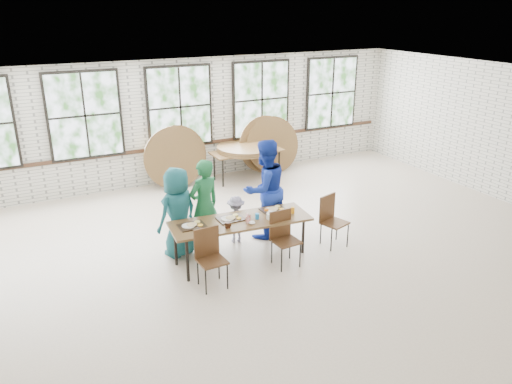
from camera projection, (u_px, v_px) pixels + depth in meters
room at (180, 109)px, 11.96m from camera, size 12.00×12.00×12.00m
dining_table at (241, 223)px, 8.51m from camera, size 2.46×1.02×0.74m
chair_near_left at (209, 253)px, 7.77m from camera, size 0.44×0.42×0.95m
chair_near_right at (283, 233)px, 8.41m from camera, size 0.44×0.43×0.95m
chair_spare at (331, 216)px, 9.10m from camera, size 0.52×0.51×0.95m
adult_teal at (178, 212)px, 8.63m from camera, size 0.92×0.77×1.61m
adult_green at (204, 205)px, 8.82m from camera, size 0.70×0.56×1.69m
toddler at (236, 219)px, 9.22m from camera, size 0.64×0.45×0.90m
adult_blue at (265, 189)px, 9.30m from camera, size 1.04×0.87×1.90m
storage_table at (247, 153)px, 12.50m from camera, size 1.80×0.76×0.74m
tabletop_clutter at (245, 218)px, 8.50m from camera, size 2.03×0.58×0.11m
round_tops_stacked at (247, 148)px, 12.46m from camera, size 1.50×1.50×0.13m
round_tops_leaning at (224, 151)px, 12.50m from camera, size 4.18×0.43×1.49m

